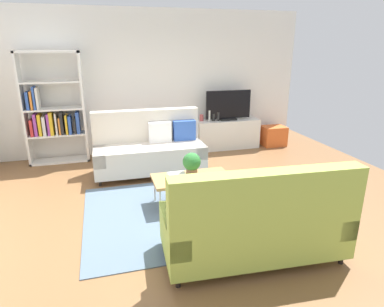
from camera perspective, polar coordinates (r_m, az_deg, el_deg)
The scene contains 17 objects.
ground_plane at distance 4.84m, azimuth -0.75°, elevation -8.74°, with size 7.68×7.68×0.00m, color brown.
wall_far at distance 7.10m, azimuth -6.72°, elevation 12.06°, with size 6.40×0.12×2.90m, color white.
area_rug at distance 4.66m, azimuth 0.03°, elevation -9.75°, with size 2.90×2.20×0.01m, color slate.
couch_beige at distance 5.91m, azimuth -7.31°, elevation 0.85°, with size 1.91×0.85×1.10m.
couch_green at distance 3.56m, azimuth 10.67°, elevation -11.51°, with size 1.95×0.96×1.10m.
coffee_table at distance 4.69m, azimuth -0.03°, elevation -4.38°, with size 1.10×0.56×0.42m.
tv_console at distance 7.38m, azimuth 6.06°, elevation 3.39°, with size 1.40×0.44×0.64m, color silver.
tv at distance 7.23m, azimuth 6.28°, elevation 8.20°, with size 1.00×0.20×0.64m.
bookshelf at distance 6.82m, azimuth -22.88°, elevation 6.46°, with size 1.10×0.36×2.10m.
storage_trunk at distance 7.79m, azimuth 13.87°, elevation 2.97°, with size 0.52×0.40×0.44m, color orange.
potted_plant at distance 4.66m, azimuth -0.04°, elevation -1.67°, with size 0.26×0.26×0.34m.
table_book_0 at distance 4.68m, azimuth -2.63°, elevation -3.90°, with size 0.24×0.18×0.03m, color silver.
table_book_1 at distance 4.67m, azimuth -2.63°, elevation -3.59°, with size 0.24×0.18×0.03m, color silver.
vase_0 at distance 7.15m, azimuth 1.66°, elevation 6.20°, with size 0.09×0.09×0.14m, color #B24C4C.
bottle_0 at distance 7.10m, azimuth 3.02°, elevation 6.51°, with size 0.04×0.04×0.24m, color silver.
bottle_1 at distance 7.14m, azimuth 3.72°, elevation 6.25°, with size 0.06×0.06×0.16m, color #262626.
bottle_2 at distance 7.17m, azimuth 4.53°, elevation 6.40°, with size 0.06×0.06×0.19m, color #262626.
Camera 1 is at (-1.10, -4.17, 2.19)m, focal length 30.90 mm.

